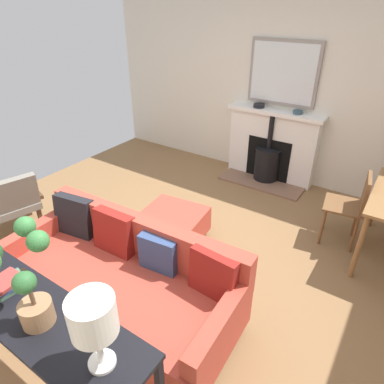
# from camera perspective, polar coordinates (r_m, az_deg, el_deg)

# --- Properties ---
(ground_plane) EXTENTS (4.92, 5.55, 0.01)m
(ground_plane) POSITION_cam_1_polar(r_m,az_deg,el_deg) (3.67, -2.61, -10.93)
(ground_plane) COLOR olive
(wall_left) EXTENTS (0.12, 5.55, 2.73)m
(wall_left) POSITION_cam_1_polar(r_m,az_deg,el_deg) (5.07, 14.45, 17.28)
(wall_left) COLOR silver
(wall_left) RESTS_ON ground
(fireplace) EXTENTS (0.61, 1.36, 1.04)m
(fireplace) POSITION_cam_1_polar(r_m,az_deg,el_deg) (5.13, 13.10, 6.92)
(fireplace) COLOR brown
(fireplace) RESTS_ON ground
(mirror_over_mantel) EXTENTS (0.04, 0.95, 0.84)m
(mirror_over_mantel) POSITION_cam_1_polar(r_m,az_deg,el_deg) (4.94, 15.10, 18.78)
(mirror_over_mantel) COLOR gray
(mantel_bowl_near) EXTENTS (0.16, 0.16, 0.05)m
(mantel_bowl_near) POSITION_cam_1_polar(r_m,az_deg,el_deg) (5.04, 11.23, 14.13)
(mantel_bowl_near) COLOR black
(mantel_bowl_near) RESTS_ON fireplace
(mantel_bowl_far) EXTENTS (0.13, 0.13, 0.05)m
(mantel_bowl_far) POSITION_cam_1_polar(r_m,az_deg,el_deg) (4.86, 17.40, 12.75)
(mantel_bowl_far) COLOR #334C56
(mantel_bowl_far) RESTS_ON fireplace
(sofa) EXTENTS (0.99, 2.08, 0.79)m
(sofa) POSITION_cam_1_polar(r_m,az_deg,el_deg) (2.99, -11.72, -14.14)
(sofa) COLOR #B2B2B7
(sofa) RESTS_ON ground
(ottoman) EXTENTS (0.64, 0.71, 0.38)m
(ottoman) POSITION_cam_1_polar(r_m,az_deg,el_deg) (3.76, -3.05, -5.23)
(ottoman) COLOR #B2B2B7
(ottoman) RESTS_ON ground
(armchair_accent) EXTENTS (0.79, 0.73, 0.78)m
(armchair_accent) POSITION_cam_1_polar(r_m,az_deg,el_deg) (4.24, -28.68, -1.55)
(armchair_accent) COLOR #4C3321
(armchair_accent) RESTS_ON ground
(console_table) EXTENTS (0.43, 1.86, 0.80)m
(console_table) POSITION_cam_1_polar(r_m,az_deg,el_deg) (2.43, -26.38, -17.65)
(console_table) COLOR black
(console_table) RESTS_ON ground
(table_lamp_far_end) EXTENTS (0.22, 0.22, 0.44)m
(table_lamp_far_end) POSITION_cam_1_polar(r_m,az_deg,el_deg) (1.70, -16.33, -19.80)
(table_lamp_far_end) COLOR white
(table_lamp_far_end) RESTS_ON console_table
(potted_plant) EXTENTS (0.39, 0.47, 0.62)m
(potted_plant) POSITION_cam_1_polar(r_m,az_deg,el_deg) (1.99, -26.84, -12.69)
(potted_plant) COLOR #99704C
(potted_plant) RESTS_ON console_table
(book_stack) EXTENTS (0.29, 0.23, 0.07)m
(book_stack) POSITION_cam_1_polar(r_m,az_deg,el_deg) (2.49, -29.28, -13.57)
(book_stack) COLOR #4C7056
(book_stack) RESTS_ON console_table
(dining_chair_near_fireplace) EXTENTS (0.45, 0.45, 0.84)m
(dining_chair_near_fireplace) POSITION_cam_1_polar(r_m,az_deg,el_deg) (3.96, 25.44, -1.73)
(dining_chair_near_fireplace) COLOR brown
(dining_chair_near_fireplace) RESTS_ON ground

